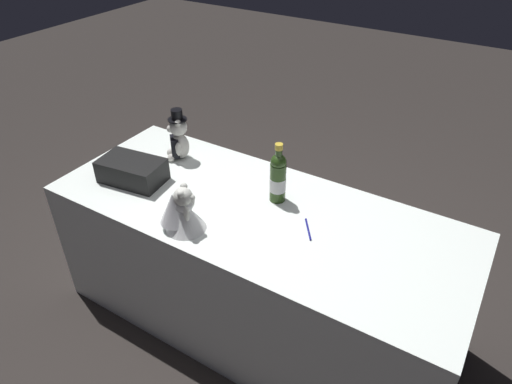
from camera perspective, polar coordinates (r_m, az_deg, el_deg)
The scene contains 7 objects.
ground_plane at distance 2.73m, azimuth 0.00°, elevation -15.04°, with size 12.00×12.00×0.00m, color #2D2826.
reception_table at distance 2.45m, azimuth 0.00°, elevation -9.28°, with size 2.04×0.83×0.76m, color white.
teddy_bear_groom at distance 2.58m, azimuth -9.61°, elevation 6.57°, with size 0.13×0.13×0.29m.
teddy_bear_bride at distance 2.06m, azimuth -9.20°, elevation -2.35°, with size 0.23×0.21×0.22m.
champagne_bottle at distance 2.20m, azimuth 2.73°, elevation 1.86°, with size 0.08×0.08×0.31m.
signing_pen at distance 2.09m, azimuth 6.44°, elevation -4.49°, with size 0.10×0.13×0.01m.
gift_case_black at distance 2.46m, azimuth -15.04°, elevation 2.57°, with size 0.35×0.24×0.12m.
Camera 1 is at (0.93, -1.50, 2.08)m, focal length 32.40 mm.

